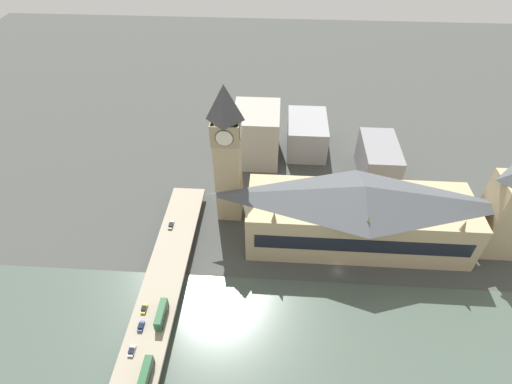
{
  "coord_description": "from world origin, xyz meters",
  "views": [
    {
      "loc": [
        -101.22,
        26.77,
        130.88
      ],
      "look_at": [
        22.86,
        34.68,
        20.44
      ],
      "focal_mm": 28.0,
      "sensor_mm": 36.0,
      "label": 1
    }
  ],
  "objects_px": {
    "car_northbound_tail": "(144,309)",
    "car_southbound_tail": "(171,225)",
    "victoria_tower": "(509,210)",
    "double_decker_bus_rear": "(146,374)",
    "clock_tower": "(227,152)",
    "parliament_hall": "(359,215)",
    "car_southbound_mid": "(132,351)",
    "car_southbound_lead": "(141,326)",
    "road_bridge": "(147,340)",
    "double_decker_bus_mid": "(161,314)"
  },
  "relations": [
    {
      "from": "road_bridge",
      "to": "car_northbound_tail",
      "type": "relative_size",
      "value": 39.8
    },
    {
      "from": "car_northbound_tail",
      "to": "car_southbound_mid",
      "type": "xyz_separation_m",
      "value": [
        -15.62,
        -0.19,
        -0.03
      ]
    },
    {
      "from": "victoria_tower",
      "to": "road_bridge",
      "type": "xyz_separation_m",
      "value": [
        -54.0,
        133.29,
        -17.26
      ]
    },
    {
      "from": "parliament_hall",
      "to": "double_decker_bus_mid",
      "type": "xyz_separation_m",
      "value": [
        -45.86,
        72.27,
        -7.35
      ]
    },
    {
      "from": "parliament_hall",
      "to": "car_southbound_tail",
      "type": "xyz_separation_m",
      "value": [
        -1.97,
        79.03,
        -9.23
      ]
    },
    {
      "from": "car_northbound_tail",
      "to": "car_southbound_tail",
      "type": "height_order",
      "value": "car_northbound_tail"
    },
    {
      "from": "car_southbound_lead",
      "to": "car_southbound_tail",
      "type": "xyz_separation_m",
      "value": [
        47.9,
        0.34,
        -0.04
      ]
    },
    {
      "from": "road_bridge",
      "to": "car_southbound_tail",
      "type": "relative_size",
      "value": 32.37
    },
    {
      "from": "clock_tower",
      "to": "car_northbound_tail",
      "type": "bearing_deg",
      "value": 156.64
    },
    {
      "from": "double_decker_bus_mid",
      "to": "victoria_tower",
      "type": "bearing_deg",
      "value": -70.51
    },
    {
      "from": "car_northbound_tail",
      "to": "double_decker_bus_mid",
      "type": "bearing_deg",
      "value": -111.08
    },
    {
      "from": "parliament_hall",
      "to": "car_southbound_mid",
      "type": "distance_m",
      "value": 99.07
    },
    {
      "from": "double_decker_bus_rear",
      "to": "car_southbound_lead",
      "type": "distance_m",
      "value": 18.17
    },
    {
      "from": "victoria_tower",
      "to": "parliament_hall",
      "type": "bearing_deg",
      "value": 90.05
    },
    {
      "from": "double_decker_bus_rear",
      "to": "car_northbound_tail",
      "type": "height_order",
      "value": "double_decker_bus_rear"
    },
    {
      "from": "car_southbound_lead",
      "to": "car_southbound_tail",
      "type": "bearing_deg",
      "value": 0.41
    },
    {
      "from": "car_southbound_lead",
      "to": "car_southbound_mid",
      "type": "bearing_deg",
      "value": 176.21
    },
    {
      "from": "car_northbound_tail",
      "to": "car_southbound_tail",
      "type": "relative_size",
      "value": 0.81
    },
    {
      "from": "car_southbound_mid",
      "to": "parliament_hall",
      "type": "bearing_deg",
      "value": -53.48
    },
    {
      "from": "victoria_tower",
      "to": "road_bridge",
      "type": "relative_size",
      "value": 0.31
    },
    {
      "from": "parliament_hall",
      "to": "clock_tower",
      "type": "relative_size",
      "value": 1.41
    },
    {
      "from": "parliament_hall",
      "to": "car_northbound_tail",
      "type": "distance_m",
      "value": 90.86
    },
    {
      "from": "car_northbound_tail",
      "to": "car_southbound_mid",
      "type": "relative_size",
      "value": 1.01
    },
    {
      "from": "double_decker_bus_mid",
      "to": "car_northbound_tail",
      "type": "bearing_deg",
      "value": 68.92
    },
    {
      "from": "car_southbound_lead",
      "to": "car_southbound_mid",
      "type": "relative_size",
      "value": 1.03
    },
    {
      "from": "double_decker_bus_rear",
      "to": "car_southbound_lead",
      "type": "bearing_deg",
      "value": 21.43
    },
    {
      "from": "clock_tower",
      "to": "double_decker_bus_mid",
      "type": "relative_size",
      "value": 6.04
    },
    {
      "from": "parliament_hall",
      "to": "double_decker_bus_rear",
      "type": "distance_m",
      "value": 98.48
    },
    {
      "from": "car_northbound_tail",
      "to": "clock_tower",
      "type": "bearing_deg",
      "value": -23.36
    },
    {
      "from": "car_southbound_lead",
      "to": "car_southbound_mid",
      "type": "distance_m",
      "value": 8.86
    },
    {
      "from": "car_southbound_mid",
      "to": "clock_tower",
      "type": "bearing_deg",
      "value": -18.57
    },
    {
      "from": "double_decker_bus_mid",
      "to": "car_southbound_tail",
      "type": "relative_size",
      "value": 2.25
    },
    {
      "from": "car_southbound_lead",
      "to": "parliament_hall",
      "type": "bearing_deg",
      "value": -57.63
    },
    {
      "from": "parliament_hall",
      "to": "car_southbound_mid",
      "type": "height_order",
      "value": "parliament_hall"
    },
    {
      "from": "double_decker_bus_rear",
      "to": "car_southbound_tail",
      "type": "height_order",
      "value": "double_decker_bus_rear"
    },
    {
      "from": "car_northbound_tail",
      "to": "car_southbound_lead",
      "type": "height_order",
      "value": "car_southbound_lead"
    },
    {
      "from": "car_southbound_mid",
      "to": "car_southbound_tail",
      "type": "bearing_deg",
      "value": -0.24
    },
    {
      "from": "clock_tower",
      "to": "double_decker_bus_rear",
      "type": "bearing_deg",
      "value": 167.99
    },
    {
      "from": "parliament_hall",
      "to": "double_decker_bus_rear",
      "type": "relative_size",
      "value": 8.46
    },
    {
      "from": "double_decker_bus_rear",
      "to": "car_southbound_mid",
      "type": "xyz_separation_m",
      "value": [
        7.98,
        7.19,
        -1.9
      ]
    },
    {
      "from": "double_decker_bus_mid",
      "to": "clock_tower",
      "type": "bearing_deg",
      "value": -16.21
    },
    {
      "from": "victoria_tower",
      "to": "car_southbound_mid",
      "type": "distance_m",
      "value": 149.61
    },
    {
      "from": "clock_tower",
      "to": "car_northbound_tail",
      "type": "xyz_separation_m",
      "value": [
        -56.57,
        24.44,
        -28.69
      ]
    },
    {
      "from": "parliament_hall",
      "to": "car_southbound_tail",
      "type": "relative_size",
      "value": 19.2
    },
    {
      "from": "victoria_tower",
      "to": "double_decker_bus_rear",
      "type": "bearing_deg",
      "value": 117.27
    },
    {
      "from": "clock_tower",
      "to": "car_southbound_mid",
      "type": "relative_size",
      "value": 16.87
    },
    {
      "from": "parliament_hall",
      "to": "car_southbound_lead",
      "type": "bearing_deg",
      "value": 122.37
    },
    {
      "from": "victoria_tower",
      "to": "car_southbound_lead",
      "type": "distance_m",
      "value": 145.82
    },
    {
      "from": "car_northbound_tail",
      "to": "car_southbound_lead",
      "type": "xyz_separation_m",
      "value": [
        -6.78,
        -0.78,
        0.03
      ]
    },
    {
      "from": "victoria_tower",
      "to": "car_southbound_lead",
      "type": "bearing_deg",
      "value": 110.14
    }
  ]
}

